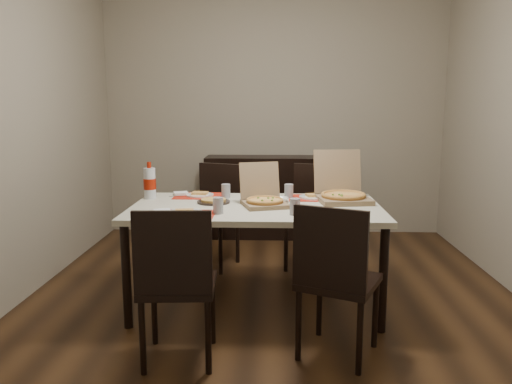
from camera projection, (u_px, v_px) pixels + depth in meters
ground at (273, 296)px, 3.90m from camera, size 3.80×4.00×0.02m
room_walls at (274, 72)px, 4.02m from camera, size 3.84×4.02×2.62m
sideboard at (273, 197)px, 5.57m from camera, size 1.50×0.40×0.90m
dining_table at (256, 214)px, 3.63m from camera, size 1.80×1.00×0.75m
chair_near_left at (176, 279)px, 2.79m from camera, size 0.44×0.44×0.93m
chair_near_right at (335, 276)px, 2.85m from camera, size 0.56×0.56×0.93m
chair_far_left at (215, 210)px, 4.59m from camera, size 0.54×0.54×0.93m
chair_far_right at (313, 211)px, 4.55m from camera, size 0.52×0.52×0.93m
setting_near_left at (190, 211)px, 3.33m from camera, size 0.50×0.30×0.11m
setting_near_right at (317, 213)px, 3.28m from camera, size 0.48×0.30×0.11m
setting_far_left at (204, 194)px, 3.96m from camera, size 0.49×0.30×0.11m
setting_far_right at (307, 195)px, 3.90m from camera, size 0.49×0.30×0.11m
napkin_loose at (257, 206)px, 3.56m from camera, size 0.16×0.16×0.02m
pizza_box_center at (264, 198)px, 3.61m from camera, size 0.38×0.41×0.30m
pizza_box_right at (342, 193)px, 3.78m from camera, size 0.43×0.46×0.37m
faina_plate at (214, 201)px, 3.72m from camera, size 0.25×0.25×0.03m
dip_bowl at (280, 200)px, 3.75m from camera, size 0.15×0.15×0.03m
soda_bottle at (150, 183)px, 3.87m from camera, size 0.10×0.10×0.29m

